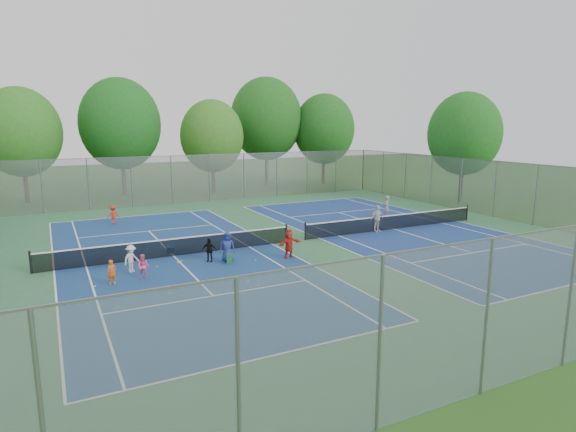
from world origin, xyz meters
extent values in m
plane|color=#28541A|center=(0.00, 0.00, 0.00)|extent=(120.00, 120.00, 0.00)
cube|color=#316841|center=(0.00, 0.00, 0.01)|extent=(32.00, 32.00, 0.01)
cube|color=navy|center=(-7.00, 0.00, 0.02)|extent=(10.97, 23.77, 0.01)
cube|color=navy|center=(7.00, 0.00, 0.02)|extent=(10.97, 23.77, 0.01)
cube|color=black|center=(-7.00, 0.00, 0.46)|extent=(12.87, 0.10, 0.91)
cube|color=black|center=(7.00, 0.00, 0.46)|extent=(12.87, 0.10, 0.91)
cube|color=gray|center=(0.00, 16.00, 2.00)|extent=(32.00, 0.10, 4.00)
cube|color=gray|center=(0.00, -16.00, 2.00)|extent=(32.00, 0.10, 4.00)
cube|color=gray|center=(16.00, 0.00, 2.00)|extent=(0.10, 32.00, 4.00)
cylinder|color=#443326|center=(-14.00, 22.00, 1.75)|extent=(0.36, 0.36, 3.50)
ellipsoid|color=#2C691E|center=(-14.00, 22.00, 5.90)|extent=(6.40, 6.40, 7.36)
cylinder|color=#443326|center=(-6.00, 23.00, 1.93)|extent=(0.36, 0.36, 3.85)
ellipsoid|color=#195619|center=(-6.00, 23.00, 6.55)|extent=(7.20, 7.20, 8.28)
cylinder|color=#443326|center=(2.00, 21.00, 1.57)|extent=(0.36, 0.36, 3.15)
ellipsoid|color=#336A1E|center=(2.00, 21.00, 5.40)|extent=(6.00, 6.00, 6.90)
cylinder|color=#443326|center=(9.00, 24.00, 2.10)|extent=(0.36, 0.36, 4.20)
ellipsoid|color=#1D5518|center=(9.00, 24.00, 7.05)|extent=(7.60, 7.60, 8.74)
cylinder|color=#443326|center=(15.00, 22.00, 1.75)|extent=(0.36, 0.36, 3.50)
ellipsoid|color=#1C5619|center=(15.00, 22.00, 5.97)|extent=(6.60, 6.60, 7.59)
cylinder|color=#443326|center=(19.00, 6.00, 1.75)|extent=(0.36, 0.36, 3.50)
ellipsoid|color=#1C5919|center=(19.00, 6.00, 5.75)|extent=(6.00, 6.00, 6.90)
cube|color=blue|center=(-6.98, 0.72, 0.16)|extent=(0.48, 0.48, 0.33)
cube|color=#238034|center=(-4.94, -2.55, 0.25)|extent=(0.32, 0.32, 0.50)
imported|color=orange|center=(-10.32, -3.15, 0.53)|extent=(0.44, 0.35, 1.06)
imported|color=pink|center=(-9.00, -2.92, 0.54)|extent=(0.65, 0.60, 1.08)
imported|color=silver|center=(-9.32, -1.74, 0.63)|extent=(0.93, 0.85, 1.26)
imported|color=black|center=(-5.68, -1.76, 0.59)|extent=(0.74, 0.60, 1.18)
imported|color=navy|center=(-4.88, -2.13, 0.74)|extent=(0.83, 0.67, 1.48)
imported|color=red|center=(-1.92, -2.93, 0.74)|extent=(1.42, 0.68, 1.47)
imported|color=red|center=(-8.66, 9.72, 0.64)|extent=(0.93, 0.70, 1.27)
imported|color=gray|center=(8.67, 2.88, 0.82)|extent=(0.72, 0.66, 1.65)
imported|color=silver|center=(5.60, -0.10, 0.84)|extent=(1.03, 0.53, 1.68)
sphere|color=#D7F238|center=(-11.50, -5.14, 0.03)|extent=(0.07, 0.07, 0.07)
sphere|color=yellow|center=(-8.33, -4.58, 0.03)|extent=(0.07, 0.07, 0.07)
sphere|color=#B9CE30|center=(-10.50, -5.99, 0.03)|extent=(0.07, 0.07, 0.07)
sphere|color=#AEC22D|center=(-10.25, -3.21, 0.03)|extent=(0.07, 0.07, 0.07)
sphere|color=#B4D531|center=(-11.03, -3.20, 0.03)|extent=(0.07, 0.07, 0.07)
sphere|color=#E4F138|center=(-7.12, -1.36, 0.03)|extent=(0.07, 0.07, 0.07)
sphere|color=yellow|center=(-4.98, -6.13, 0.03)|extent=(0.07, 0.07, 0.07)
sphere|color=#D3EF37|center=(-5.20, -5.52, 0.03)|extent=(0.07, 0.07, 0.07)
sphere|color=gold|center=(-6.90, -1.18, 0.03)|extent=(0.07, 0.07, 0.07)
sphere|color=#CBE034|center=(-3.65, -2.69, 0.03)|extent=(0.07, 0.07, 0.07)
sphere|color=#B8D230|center=(-8.48, -5.45, 0.03)|extent=(0.07, 0.07, 0.07)
sphere|color=#C8DF33|center=(-8.16, -1.58, 0.03)|extent=(0.07, 0.07, 0.07)
camera|label=1|loc=(-12.42, -23.61, 6.66)|focal=30.00mm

